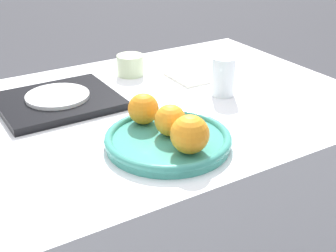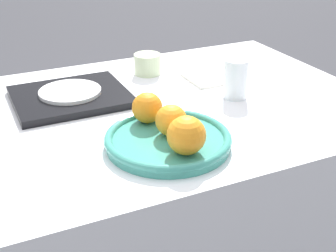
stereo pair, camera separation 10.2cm
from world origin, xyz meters
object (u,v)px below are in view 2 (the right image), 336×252
(fruit_platter, at_px, (168,140))
(serving_tray, at_px, (70,97))
(orange_1, at_px, (186,135))
(water_glass, at_px, (236,79))
(cup_0, at_px, (147,64))
(orange_2, at_px, (147,108))
(side_plate, at_px, (70,92))
(napkin, at_px, (205,78))
(orange_0, at_px, (171,120))

(fruit_platter, distance_m, serving_tray, 0.37)
(orange_1, height_order, water_glass, water_glass)
(serving_tray, xyz_separation_m, cup_0, (0.27, 0.10, 0.02))
(cup_0, bearing_deg, orange_2, -112.78)
(fruit_platter, distance_m, orange_2, 0.10)
(side_plate, bearing_deg, napkin, -2.57)
(fruit_platter, bearing_deg, orange_1, -85.75)
(orange_2, distance_m, side_plate, 0.28)
(serving_tray, height_order, side_plate, side_plate)
(napkin, bearing_deg, orange_0, -129.90)
(fruit_platter, relative_size, napkin, 2.12)
(side_plate, bearing_deg, fruit_platter, -69.50)
(serving_tray, height_order, napkin, serving_tray)
(orange_1, bearing_deg, napkin, 56.01)
(orange_0, relative_size, orange_2, 0.98)
(side_plate, bearing_deg, orange_1, -72.26)
(orange_2, xyz_separation_m, serving_tray, (-0.12, 0.25, -0.05))
(orange_0, height_order, serving_tray, orange_0)
(serving_tray, distance_m, cup_0, 0.29)
(cup_0, xyz_separation_m, napkin, (0.14, -0.12, -0.03))
(orange_0, height_order, water_glass, water_glass)
(orange_2, relative_size, cup_0, 0.88)
(orange_0, relative_size, orange_1, 0.87)
(orange_2, height_order, serving_tray, orange_2)
(orange_0, relative_size, serving_tray, 0.24)
(orange_0, bearing_deg, cup_0, 73.78)
(water_glass, xyz_separation_m, napkin, (-0.01, 0.15, -0.05))
(napkin, bearing_deg, side_plate, 177.43)
(orange_1, distance_m, cup_0, 0.55)
(fruit_platter, bearing_deg, napkin, 49.73)
(orange_1, xyz_separation_m, cup_0, (0.14, 0.53, -0.03))
(orange_0, xyz_separation_m, napkin, (0.27, 0.32, -0.05))
(orange_2, relative_size, side_plate, 0.43)
(fruit_platter, height_order, cup_0, cup_0)
(cup_0, relative_size, napkin, 0.62)
(fruit_platter, xyz_separation_m, orange_0, (0.01, 0.01, 0.04))
(orange_2, relative_size, water_glass, 0.67)
(water_glass, height_order, side_plate, water_glass)
(water_glass, xyz_separation_m, cup_0, (-0.14, 0.28, -0.02))
(fruit_platter, xyz_separation_m, serving_tray, (-0.13, 0.35, -0.01))
(orange_0, xyz_separation_m, water_glass, (0.27, 0.16, -0.00))
(orange_2, distance_m, serving_tray, 0.28)
(orange_1, bearing_deg, side_plate, 107.74)
(fruit_platter, xyz_separation_m, water_glass, (0.28, 0.18, 0.04))
(fruit_platter, distance_m, napkin, 0.43)
(orange_0, distance_m, orange_2, 0.09)
(fruit_platter, bearing_deg, serving_tray, 110.50)
(serving_tray, xyz_separation_m, napkin, (0.41, -0.02, -0.01))
(orange_2, xyz_separation_m, side_plate, (-0.12, 0.25, -0.03))
(orange_1, relative_size, napkin, 0.61)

